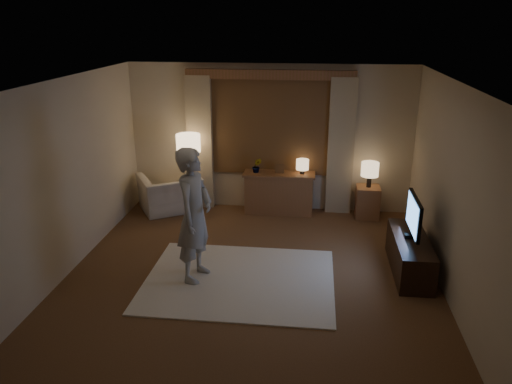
# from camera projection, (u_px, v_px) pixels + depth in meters

# --- Properties ---
(room) EXTENTS (5.04, 5.54, 2.64)m
(room) POSITION_uv_depth(u_px,v_px,m) (254.00, 174.00, 6.73)
(room) COLOR brown
(room) RESTS_ON ground
(rug) EXTENTS (2.50, 2.00, 0.02)m
(rug) POSITION_uv_depth(u_px,v_px,m) (240.00, 280.00, 6.67)
(rug) COLOR beige
(rug) RESTS_ON floor
(sideboard) EXTENTS (1.20, 0.40, 0.70)m
(sideboard) POSITION_uv_depth(u_px,v_px,m) (279.00, 194.00, 8.91)
(sideboard) COLOR brown
(sideboard) RESTS_ON floor
(picture_frame) EXTENTS (0.16, 0.02, 0.20)m
(picture_frame) POSITION_uv_depth(u_px,v_px,m) (279.00, 170.00, 8.76)
(picture_frame) COLOR brown
(picture_frame) RESTS_ON sideboard
(plant) EXTENTS (0.17, 0.13, 0.30)m
(plant) POSITION_uv_depth(u_px,v_px,m) (257.00, 166.00, 8.78)
(plant) COLOR #999999
(plant) RESTS_ON sideboard
(table_lamp_sideboard) EXTENTS (0.22, 0.22, 0.30)m
(table_lamp_sideboard) POSITION_uv_depth(u_px,v_px,m) (302.00, 165.00, 8.68)
(table_lamp_sideboard) COLOR black
(table_lamp_sideboard) RESTS_ON sideboard
(floor_lamp) EXTENTS (0.42, 0.42, 1.44)m
(floor_lamp) POSITION_uv_depth(u_px,v_px,m) (188.00, 147.00, 8.62)
(floor_lamp) COLOR black
(floor_lamp) RESTS_ON floor
(armchair) EXTENTS (1.33, 1.29, 0.66)m
(armchair) POSITION_uv_depth(u_px,v_px,m) (170.00, 193.00, 9.00)
(armchair) COLOR beige
(armchair) RESTS_ON floor
(side_table) EXTENTS (0.40, 0.40, 0.56)m
(side_table) POSITION_uv_depth(u_px,v_px,m) (367.00, 202.00, 8.71)
(side_table) COLOR brown
(side_table) RESTS_ON floor
(table_lamp_side) EXTENTS (0.30, 0.30, 0.44)m
(table_lamp_side) POSITION_uv_depth(u_px,v_px,m) (370.00, 170.00, 8.51)
(table_lamp_side) COLOR black
(table_lamp_side) RESTS_ON side_table
(tv_stand) EXTENTS (0.45, 1.40, 0.50)m
(tv_stand) POSITION_uv_depth(u_px,v_px,m) (410.00, 255.00, 6.85)
(tv_stand) COLOR black
(tv_stand) RESTS_ON floor
(tv) EXTENTS (0.20, 0.81, 0.59)m
(tv) POSITION_uv_depth(u_px,v_px,m) (414.00, 216.00, 6.66)
(tv) COLOR black
(tv) RESTS_ON tv_stand
(person) EXTENTS (0.55, 0.73, 1.79)m
(person) POSITION_uv_depth(u_px,v_px,m) (194.00, 215.00, 6.44)
(person) COLOR #ACA79F
(person) RESTS_ON rug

